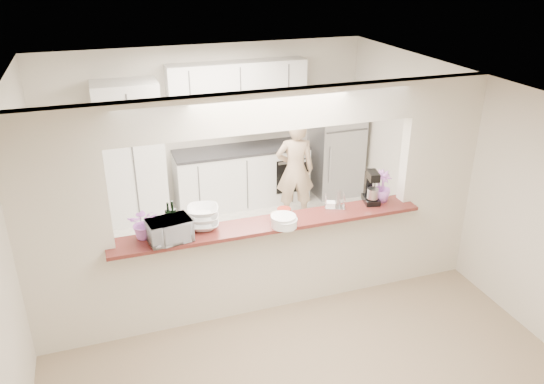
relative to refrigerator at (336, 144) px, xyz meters
name	(u,v)px	position (x,y,z in m)	size (l,w,h in m)	color
floor	(269,304)	(-2.05, -2.65, -0.85)	(6.00, 6.00, 0.00)	gray
tile_overlay	(234,241)	(-2.05, -1.10, -0.84)	(5.00, 2.90, 0.01)	#BCB7AA
partition	(269,187)	(-2.05, -2.65, 0.63)	(5.00, 0.15, 2.50)	beige
bar_counter	(269,261)	(-2.05, -2.65, -0.27)	(3.40, 0.38, 1.09)	beige
kitchen_cabinets	(200,150)	(-2.24, 0.07, 0.12)	(3.15, 0.62, 2.25)	silver
refrigerator	(336,144)	(0.00, 0.00, 0.00)	(0.75, 0.70, 1.70)	#9F9FA3
flower_left	(144,223)	(-3.35, -2.60, 0.41)	(0.30, 0.26, 0.33)	#D470CD
wine_bottle_a	(169,221)	(-3.10, -2.58, 0.37)	(0.07, 0.07, 0.34)	black
wine_bottle_b	(173,220)	(-3.05, -2.58, 0.38)	(0.07, 0.07, 0.35)	black
toaster_oven	(169,230)	(-3.12, -2.75, 0.36)	(0.42, 0.29, 0.23)	silver
serving_bowls	(203,218)	(-2.75, -2.60, 0.36)	(0.32, 0.32, 0.24)	white
plate_stack_a	(283,221)	(-1.95, -2.83, 0.30)	(0.27, 0.27, 0.12)	white
plate_stack_b	(285,223)	(-1.94, -2.84, 0.29)	(0.26, 0.26, 0.09)	white
red_bowl	(284,211)	(-1.85, -2.57, 0.28)	(0.15, 0.15, 0.07)	maroon
tan_bowl	(278,217)	(-1.96, -2.68, 0.28)	(0.17, 0.17, 0.08)	#C8AD8D
utensil_caddy	(335,201)	(-1.25, -2.60, 0.33)	(0.26, 0.21, 0.21)	silver
stand_mixer	(371,188)	(-0.80, -2.59, 0.41)	(0.21, 0.29, 0.38)	black
flower_right	(382,186)	(-0.67, -2.60, 0.42)	(0.20, 0.20, 0.37)	#D874D5
person	(295,171)	(-1.00, -0.71, -0.07)	(0.57, 0.37, 1.56)	tan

